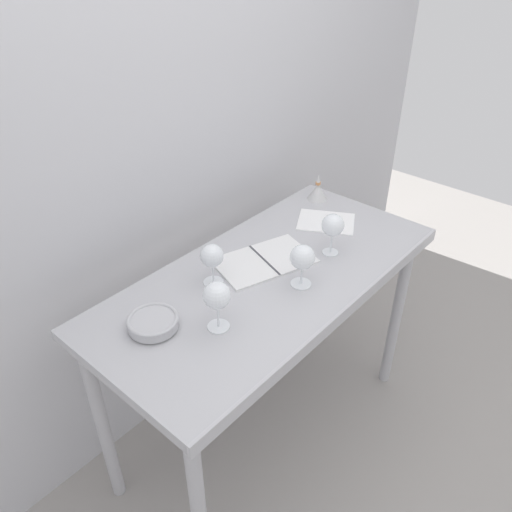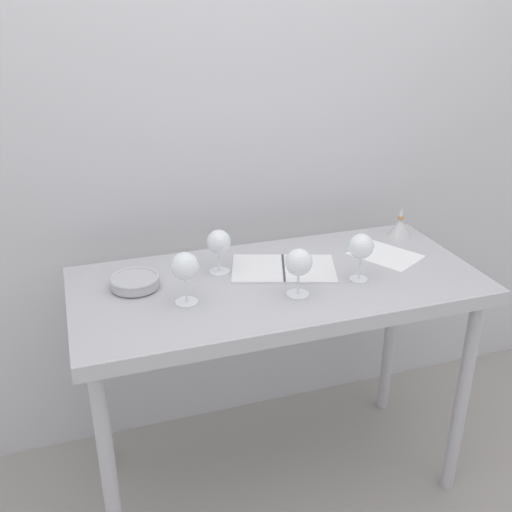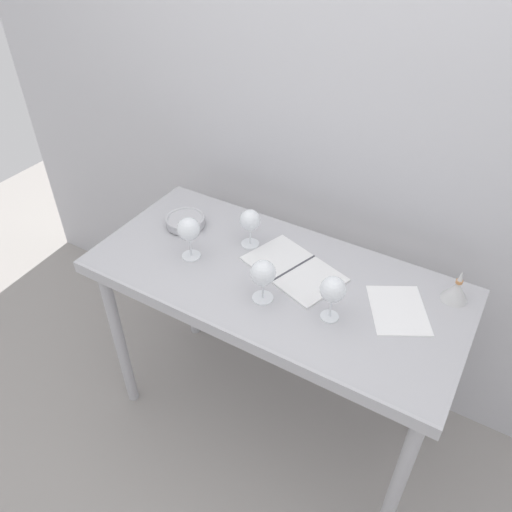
{
  "view_description": "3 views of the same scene",
  "coord_description": "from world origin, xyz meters",
  "px_view_note": "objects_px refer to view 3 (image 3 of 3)",
  "views": [
    {
      "loc": [
        -1.18,
        -0.97,
        2.0
      ],
      "look_at": [
        -0.04,
        0.03,
        0.98
      ],
      "focal_mm": 35.73,
      "sensor_mm": 36.0,
      "label": 1
    },
    {
      "loc": [
        -0.64,
        -1.72,
        1.82
      ],
      "look_at": [
        -0.07,
        0.03,
        0.98
      ],
      "focal_mm": 41.72,
      "sensor_mm": 36.0,
      "label": 2
    },
    {
      "loc": [
        0.65,
        -1.23,
        2.11
      ],
      "look_at": [
        -0.06,
        -0.04,
        1.0
      ],
      "focal_mm": 34.96,
      "sensor_mm": 36.0,
      "label": 3
    }
  ],
  "objects_px": {
    "open_notebook": "(294,269)",
    "wine_glass_near_left": "(189,230)",
    "wine_glass_far_left": "(250,221)",
    "decanter_funnel": "(456,290)",
    "tasting_sheet_upper": "(398,310)",
    "wine_glass_near_center": "(263,274)",
    "tasting_bowl": "(185,221)",
    "wine_glass_near_right": "(333,290)"
  },
  "relations": [
    {
      "from": "wine_glass_near_center",
      "to": "tasting_sheet_upper",
      "type": "bearing_deg",
      "value": 23.56
    },
    {
      "from": "wine_glass_near_left",
      "to": "decanter_funnel",
      "type": "relative_size",
      "value": 1.39
    },
    {
      "from": "wine_glass_far_left",
      "to": "decanter_funnel",
      "type": "distance_m",
      "value": 0.78
    },
    {
      "from": "wine_glass_near_left",
      "to": "tasting_bowl",
      "type": "bearing_deg",
      "value": 132.86
    },
    {
      "from": "open_notebook",
      "to": "tasting_sheet_upper",
      "type": "xyz_separation_m",
      "value": [
        0.41,
        -0.01,
        -0.0
      ]
    },
    {
      "from": "wine_glass_far_left",
      "to": "wine_glass_near_center",
      "type": "distance_m",
      "value": 0.31
    },
    {
      "from": "wine_glass_near_center",
      "to": "decanter_funnel",
      "type": "bearing_deg",
      "value": 30.59
    },
    {
      "from": "wine_glass_near_right",
      "to": "open_notebook",
      "type": "bearing_deg",
      "value": 144.38
    },
    {
      "from": "tasting_sheet_upper",
      "to": "decanter_funnel",
      "type": "bearing_deg",
      "value": 16.28
    },
    {
      "from": "wine_glass_near_center",
      "to": "tasting_bowl",
      "type": "relative_size",
      "value": 0.99
    },
    {
      "from": "wine_glass_far_left",
      "to": "tasting_bowl",
      "type": "height_order",
      "value": "wine_glass_far_left"
    },
    {
      "from": "wine_glass_near_center",
      "to": "tasting_bowl",
      "type": "distance_m",
      "value": 0.55
    },
    {
      "from": "wine_glass_near_right",
      "to": "open_notebook",
      "type": "xyz_separation_m",
      "value": [
        -0.22,
        0.16,
        -0.12
      ]
    },
    {
      "from": "wine_glass_near_right",
      "to": "tasting_bowl",
      "type": "bearing_deg",
      "value": 166.45
    },
    {
      "from": "wine_glass_near_right",
      "to": "wine_glass_near_center",
      "type": "xyz_separation_m",
      "value": [
        -0.24,
        -0.04,
        -0.01
      ]
    },
    {
      "from": "wine_glass_near_center",
      "to": "tasting_sheet_upper",
      "type": "xyz_separation_m",
      "value": [
        0.43,
        0.19,
        -0.11
      ]
    },
    {
      "from": "tasting_sheet_upper",
      "to": "wine_glass_far_left",
      "type": "bearing_deg",
      "value": 145.08
    },
    {
      "from": "wine_glass_near_left",
      "to": "tasting_bowl",
      "type": "height_order",
      "value": "wine_glass_near_left"
    },
    {
      "from": "wine_glass_far_left",
      "to": "decanter_funnel",
      "type": "relative_size",
      "value": 1.27
    },
    {
      "from": "wine_glass_near_right",
      "to": "tasting_bowl",
      "type": "relative_size",
      "value": 1.03
    },
    {
      "from": "wine_glass_far_left",
      "to": "tasting_sheet_upper",
      "type": "relative_size",
      "value": 0.67
    },
    {
      "from": "tasting_sheet_upper",
      "to": "tasting_bowl",
      "type": "relative_size",
      "value": 1.45
    },
    {
      "from": "open_notebook",
      "to": "wine_glass_near_center",
      "type": "bearing_deg",
      "value": -78.12
    },
    {
      "from": "wine_glass_far_left",
      "to": "wine_glass_near_right",
      "type": "bearing_deg",
      "value": -25.26
    },
    {
      "from": "wine_glass_near_right",
      "to": "decanter_funnel",
      "type": "height_order",
      "value": "wine_glass_near_right"
    },
    {
      "from": "wine_glass_far_left",
      "to": "decanter_funnel",
      "type": "bearing_deg",
      "value": 7.19
    },
    {
      "from": "wine_glass_near_left",
      "to": "open_notebook",
      "type": "relative_size",
      "value": 0.42
    },
    {
      "from": "wine_glass_far_left",
      "to": "tasting_sheet_upper",
      "type": "xyz_separation_m",
      "value": [
        0.63,
        -0.06,
        -0.11
      ]
    },
    {
      "from": "tasting_sheet_upper",
      "to": "decanter_funnel",
      "type": "height_order",
      "value": "decanter_funnel"
    },
    {
      "from": "wine_glass_near_center",
      "to": "decanter_funnel",
      "type": "height_order",
      "value": "wine_glass_near_center"
    },
    {
      "from": "tasting_sheet_upper",
      "to": "wine_glass_near_left",
      "type": "bearing_deg",
      "value": 159.29
    },
    {
      "from": "open_notebook",
      "to": "wine_glass_near_left",
      "type": "bearing_deg",
      "value": -142.57
    },
    {
      "from": "wine_glass_far_left",
      "to": "wine_glass_near_right",
      "type": "relative_size",
      "value": 0.94
    },
    {
      "from": "wine_glass_near_left",
      "to": "wine_glass_near_right",
      "type": "xyz_separation_m",
      "value": [
        0.59,
        -0.03,
        -0.0
      ]
    },
    {
      "from": "wine_glass_near_right",
      "to": "decanter_funnel",
      "type": "xyz_separation_m",
      "value": [
        0.34,
        0.3,
        -0.08
      ]
    },
    {
      "from": "wine_glass_near_right",
      "to": "tasting_bowl",
      "type": "distance_m",
      "value": 0.76
    },
    {
      "from": "wine_glass_near_center",
      "to": "decanter_funnel",
      "type": "relative_size",
      "value": 1.29
    },
    {
      "from": "wine_glass_near_left",
      "to": "wine_glass_far_left",
      "type": "bearing_deg",
      "value": 49.18
    },
    {
      "from": "open_notebook",
      "to": "tasting_bowl",
      "type": "bearing_deg",
      "value": -163.98
    },
    {
      "from": "open_notebook",
      "to": "decanter_funnel",
      "type": "height_order",
      "value": "decanter_funnel"
    },
    {
      "from": "wine_glass_near_right",
      "to": "wine_glass_near_left",
      "type": "bearing_deg",
      "value": 177.57
    },
    {
      "from": "wine_glass_near_left",
      "to": "open_notebook",
      "type": "distance_m",
      "value": 0.42
    }
  ]
}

